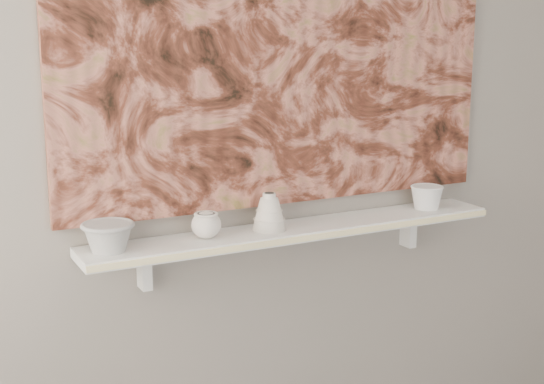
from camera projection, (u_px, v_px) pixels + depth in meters
wall_back at (284, 91)px, 2.40m from camera, size 3.60×0.00×3.60m
shelf at (298, 230)px, 2.41m from camera, size 1.40×0.18×0.03m
shelf_stripe at (313, 237)px, 2.33m from camera, size 1.40×0.01×0.02m
bracket_left at (144, 269)px, 2.26m from camera, size 0.03×0.06×0.12m
bracket_right at (408, 230)px, 2.70m from camera, size 0.03×0.06×0.12m
painting at (287, 30)px, 2.35m from camera, size 1.50×0.02×1.10m
house_motif at (403, 121)px, 2.61m from camera, size 0.09×0.00×0.08m
bowl_grey at (108, 236)px, 2.12m from camera, size 0.16×0.16×0.09m
cup_cream at (206, 225)px, 2.26m from camera, size 0.11×0.11×0.08m
bell_vessel at (269, 211)px, 2.35m from camera, size 0.12×0.12×0.12m
bowl_white at (427, 197)px, 2.63m from camera, size 0.12×0.12×0.08m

